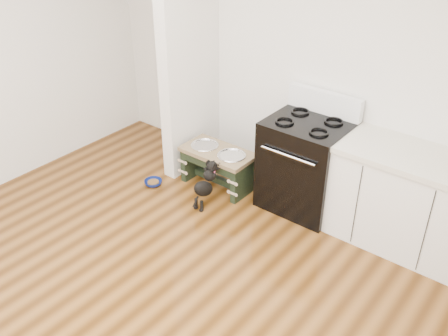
{
  "coord_description": "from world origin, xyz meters",
  "views": [
    {
      "loc": [
        2.23,
        -1.62,
        2.93
      ],
      "look_at": [
        -0.26,
        1.53,
        0.53
      ],
      "focal_mm": 40.0,
      "sensor_mm": 36.0,
      "label": 1
    }
  ],
  "objects": [
    {
      "name": "ground",
      "position": [
        0.0,
        0.0,
        0.0
      ],
      "size": [
        5.0,
        5.0,
        0.0
      ],
      "primitive_type": "plane",
      "color": "#41240B",
      "rests_on": "ground"
    },
    {
      "name": "room_shell",
      "position": [
        0.0,
        0.0,
        1.62
      ],
      "size": [
        5.0,
        5.0,
        5.0
      ],
      "color": "silver",
      "rests_on": "ground"
    },
    {
      "name": "partition_wall",
      "position": [
        -1.18,
        2.1,
        1.35
      ],
      "size": [
        0.15,
        0.8,
        2.7
      ],
      "primitive_type": "cube",
      "color": "silver",
      "rests_on": "ground"
    },
    {
      "name": "oven_range",
      "position": [
        0.25,
        2.16,
        0.48
      ],
      "size": [
        0.76,
        0.69,
        1.14
      ],
      "color": "black",
      "rests_on": "ground"
    },
    {
      "name": "cabinet_run",
      "position": [
        1.23,
        2.18,
        0.45
      ],
      "size": [
        1.24,
        0.64,
        0.91
      ],
      "color": "silver",
      "rests_on": "ground"
    },
    {
      "name": "dog_feeder",
      "position": [
        -0.64,
        1.9,
        0.3
      ],
      "size": [
        0.77,
        0.41,
        0.44
      ],
      "color": "black",
      "rests_on": "ground"
    },
    {
      "name": "puppy",
      "position": [
        -0.51,
        1.54,
        0.26
      ],
      "size": [
        0.14,
        0.4,
        0.47
      ],
      "color": "black",
      "rests_on": "ground"
    },
    {
      "name": "floor_bowl",
      "position": [
        -1.19,
        1.46,
        0.03
      ],
      "size": [
        0.24,
        0.24,
        0.06
      ],
      "rotation": [
        0.0,
        0.0,
        0.34
      ],
      "color": "navy",
      "rests_on": "ground"
    }
  ]
}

